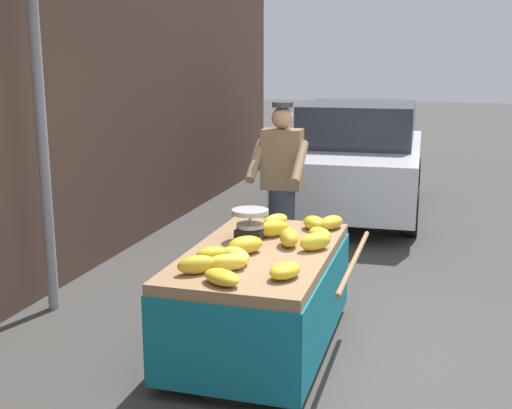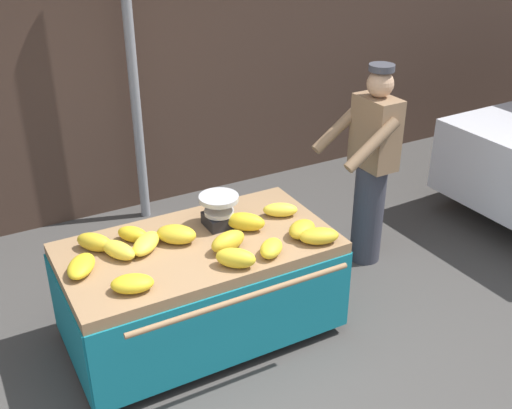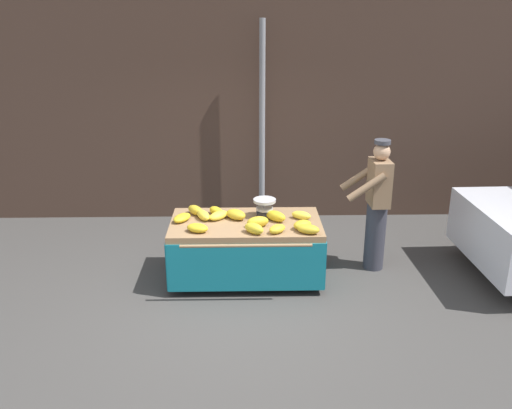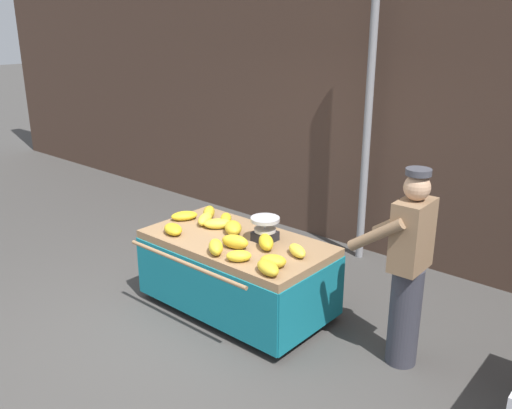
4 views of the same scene
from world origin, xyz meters
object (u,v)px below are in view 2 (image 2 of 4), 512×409
at_px(banana_bunch_4, 271,248).
at_px(banana_bunch_13, 228,241).
at_px(banana_bunch_2, 94,242).
at_px(vendor_person, 371,167).
at_px(banana_bunch_0, 81,266).
at_px(weighing_scale, 219,211).
at_px(street_pole, 132,60).
at_px(banana_bunch_9, 132,284).
at_px(banana_cart, 199,269).
at_px(banana_bunch_1, 133,234).
at_px(banana_bunch_3, 177,234).
at_px(banana_bunch_11, 280,210).
at_px(banana_bunch_8, 319,236).
at_px(banana_bunch_5, 245,222).
at_px(banana_bunch_7, 302,229).
at_px(banana_bunch_12, 236,258).
at_px(banana_bunch_10, 119,250).
at_px(banana_bunch_6, 146,244).

relative_size(banana_bunch_4, banana_bunch_13, 0.84).
relative_size(banana_bunch_2, vendor_person, 0.15).
distance_m(banana_bunch_0, banana_bunch_2, 0.27).
bearing_deg(weighing_scale, street_pole, 89.21).
bearing_deg(banana_bunch_0, banana_bunch_9, -57.83).
bearing_deg(banana_cart, banana_bunch_0, 177.78).
bearing_deg(banana_bunch_9, banana_bunch_13, 11.43).
distance_m(banana_bunch_13, vendor_person, 1.58).
bearing_deg(weighing_scale, banana_bunch_1, 171.51).
height_order(weighing_scale, vendor_person, vendor_person).
distance_m(banana_bunch_3, banana_bunch_9, 0.60).
relative_size(weighing_scale, banana_bunch_11, 1.12).
bearing_deg(banana_bunch_8, banana_bunch_9, 176.83).
distance_m(banana_bunch_5, banana_bunch_8, 0.53).
xyz_separation_m(banana_cart, banana_bunch_7, (0.67, -0.25, 0.26)).
xyz_separation_m(banana_bunch_8, banana_bunch_13, (-0.58, 0.21, 0.01)).
xyz_separation_m(banana_bunch_8, vendor_person, (0.94, 0.65, 0.05)).
distance_m(banana_bunch_11, banana_bunch_12, 0.74).
relative_size(weighing_scale, banana_bunch_9, 1.09).
relative_size(banana_bunch_0, banana_bunch_9, 1.08).
height_order(banana_bunch_7, banana_bunch_12, banana_bunch_12).
distance_m(banana_bunch_5, banana_bunch_11, 0.32).
bearing_deg(banana_bunch_9, banana_cart, 29.08).
bearing_deg(weighing_scale, banana_bunch_10, -174.86).
xyz_separation_m(banana_bunch_0, banana_bunch_9, (0.22, -0.34, 0.00)).
distance_m(banana_bunch_8, banana_bunch_11, 0.45).
xyz_separation_m(banana_bunch_3, banana_bunch_13, (0.26, -0.25, 0.00)).
bearing_deg(weighing_scale, banana_bunch_2, 173.59).
bearing_deg(street_pole, banana_bunch_6, -107.78).
bearing_deg(weighing_scale, banana_bunch_7, -43.22).
bearing_deg(banana_bunch_3, banana_bunch_7, -23.27).
bearing_deg(banana_bunch_4, banana_bunch_1, 140.68).
distance_m(banana_bunch_4, banana_bunch_5, 0.37).
relative_size(banana_bunch_0, vendor_person, 0.16).
distance_m(weighing_scale, banana_bunch_0, 1.02).
distance_m(banana_cart, banana_bunch_12, 0.47).
xyz_separation_m(banana_bunch_7, banana_bunch_9, (-1.23, -0.06, -0.00)).
bearing_deg(street_pole, banana_bunch_11, -77.17).
distance_m(banana_bunch_1, banana_bunch_3, 0.30).
height_order(banana_bunch_3, banana_bunch_5, banana_bunch_5).
xyz_separation_m(banana_bunch_4, vendor_person, (1.29, 0.62, 0.06)).
bearing_deg(banana_bunch_0, banana_bunch_11, 1.51).
distance_m(weighing_scale, banana_bunch_8, 0.73).
bearing_deg(banana_bunch_12, banana_bunch_6, 132.82).
distance_m(banana_bunch_8, banana_bunch_9, 1.28).
xyz_separation_m(street_pole, banana_bunch_8, (0.46, -2.32, -0.72)).
bearing_deg(banana_bunch_8, banana_bunch_2, 154.79).
bearing_deg(banana_bunch_6, banana_bunch_5, -6.15).
distance_m(banana_bunch_7, banana_bunch_8, 0.14).
distance_m(banana_bunch_1, banana_bunch_5, 0.78).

